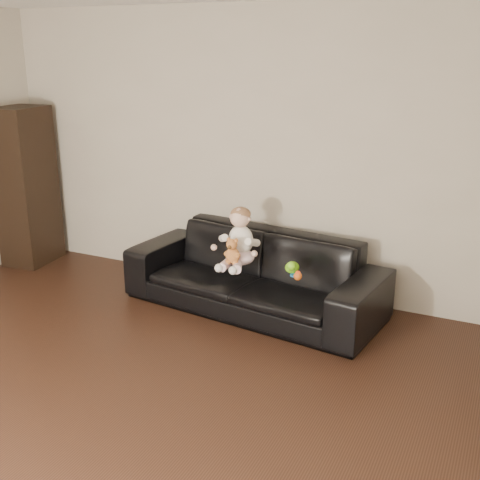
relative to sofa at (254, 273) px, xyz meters
The scene contains 10 objects.
floor 2.31m from the sofa, 99.92° to the right, with size 5.50×5.50×0.00m, color black.
wall_back 1.16m from the sofa, 128.21° to the left, with size 5.00×5.00×0.00m, color #B2A996.
sofa is the anchor object (origin of this frame).
cabinet 2.71m from the sofa, behind, with size 0.41×0.57×1.65m, color black.
shelf_item 2.79m from the sofa, behind, with size 0.18×0.25×0.28m, color silver.
baby 0.36m from the sofa, 123.47° to the right, with size 0.38×0.46×0.51m.
teddy_bear 0.40m from the sofa, 104.45° to the right, with size 0.15×0.14×0.22m.
toy_green 0.44m from the sofa, 15.44° to the right, with size 0.12×0.14×0.10m, color #79DC19.
toy_rattle 0.57m from the sofa, 26.16° to the right, with size 0.07×0.07×0.07m, color #DC5C19.
toy_blue_disc 0.49m from the sofa, 20.24° to the right, with size 0.09×0.09×0.01m, color blue.
Camera 1 is at (2.40, -2.26, 2.25)m, focal length 45.00 mm.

